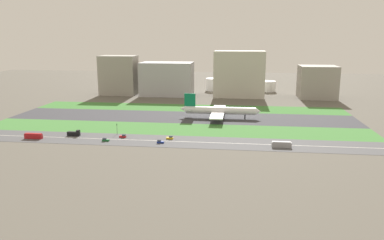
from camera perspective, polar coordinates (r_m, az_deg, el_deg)
ground_plane at (r=309.76m, az=-1.45°, el=0.44°), size 800.00×800.00×0.00m
runway at (r=309.75m, az=-1.45°, el=0.44°), size 280.00×46.00×0.10m
grass_median_north at (r=349.54m, az=-0.45°, el=1.84°), size 280.00×36.00×0.10m
grass_median_south at (r=270.32m, az=-2.74°, el=-1.37°), size 280.00×36.00×0.10m
highway at (r=239.91m, az=-4.05°, el=-3.19°), size 280.00×28.00×0.10m
highway_centerline at (r=239.89m, az=-4.05°, el=-3.18°), size 266.00×0.50×0.01m
airliner at (r=305.56m, az=4.03°, el=1.43°), size 65.00×56.00×19.70m
bus_0 at (r=231.75m, az=13.37°, el=-3.62°), size 11.60×2.50×3.50m
car_2 at (r=244.01m, az=-3.33°, el=-2.69°), size 4.40×1.80×2.00m
car_0 at (r=251.47m, az=-10.37°, el=-2.42°), size 4.40×1.80×2.00m
car_3 at (r=245.01m, az=-12.95°, el=-2.94°), size 4.40×1.80×2.00m
car_1 at (r=235.40m, az=-4.83°, el=-3.29°), size 4.40×1.80×2.00m
truck_0 at (r=263.23m, az=-17.39°, el=-1.96°), size 8.40×2.50×4.00m
bus_1 at (r=265.10m, az=-22.83°, el=-2.24°), size 11.60×2.50×3.50m
traffic_light at (r=260.01m, az=-11.27°, el=-1.20°), size 0.36×0.50×7.20m
terminal_building at (r=437.19m, az=-11.01°, el=6.66°), size 40.11×25.68×43.69m
hangar_building at (r=423.68m, az=-3.80°, el=6.20°), size 57.17×33.07×36.69m
office_tower at (r=415.38m, az=7.13°, el=6.90°), size 54.23×29.08×49.59m
cargo_warehouse at (r=424.28m, az=18.40°, el=5.45°), size 38.41×32.63×34.47m
fuel_tank_west at (r=462.99m, az=3.41°, el=5.39°), size 20.61×20.61×14.88m
fuel_tank_centre at (r=461.87m, az=7.66°, el=5.46°), size 23.08×23.08×17.79m
fuel_tank_east at (r=463.45m, az=11.38°, el=5.03°), size 18.67×18.67×12.51m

